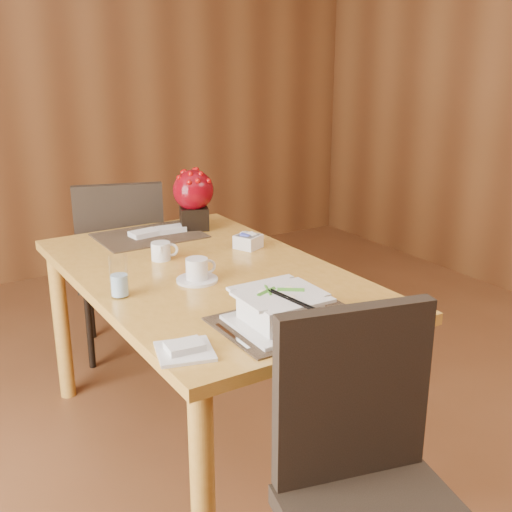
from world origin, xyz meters
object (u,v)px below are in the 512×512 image
coffee_cup (197,272)px  water_glass (119,276)px  soup_setting (280,310)px  berry_decor (193,196)px  near_chair (370,478)px  sugar_caddy (248,242)px  creamer_jug (161,251)px  bread_plate (185,351)px  far_chair (121,260)px  dining_table (208,295)px

coffee_cup → water_glass: water_glass is taller
soup_setting → berry_decor: bearing=77.3°
coffee_cup → water_glass: 0.29m
coffee_cup → near_chair: near_chair is taller
water_glass → near_chair: near_chair is taller
sugar_caddy → berry_decor: (-0.06, 0.39, 0.13)m
creamer_jug → bread_plate: size_ratio=0.64×
soup_setting → creamer_jug: size_ratio=2.80×
water_glass → creamer_jug: (0.28, 0.29, -0.04)m
water_glass → far_chair: far_chair is taller
berry_decor → sugar_caddy: bearing=-81.8°
soup_setting → coffee_cup: soup_setting is taller
creamer_jug → sugar_caddy: size_ratio=1.05×
sugar_caddy → bread_plate: bearing=-131.7°
water_glass → near_chair: bearing=-74.4°
dining_table → near_chair: 1.05m
bread_plate → near_chair: 0.59m
berry_decor → far_chair: berry_decor is taller
coffee_cup → far_chair: bearing=85.5°
creamer_jug → bread_plate: bearing=-85.5°
dining_table → far_chair: (-0.00, 0.93, -0.12)m
water_glass → sugar_caddy: 0.70m
water_glass → near_chair: 1.05m
coffee_cup → creamer_jug: coffee_cup is taller
dining_table → water_glass: size_ratio=10.31×
coffee_cup → bread_plate: coffee_cup is taller
berry_decor → near_chair: berry_decor is taller
water_glass → bread_plate: 0.50m
creamer_jug → far_chair: far_chair is taller
water_glass → berry_decor: bearing=46.3°
dining_table → far_chair: 0.94m
coffee_cup → creamer_jug: 0.29m
creamer_jug → sugar_caddy: creamer_jug is taller
sugar_caddy → berry_decor: berry_decor is taller
dining_table → berry_decor: 0.65m
dining_table → berry_decor: bearing=67.8°
soup_setting → water_glass: bearing=124.5°
dining_table → sugar_caddy: 0.35m
sugar_caddy → water_glass: bearing=-160.0°
creamer_jug → near_chair: size_ratio=0.10×
coffee_cup → sugar_caddy: (0.36, 0.24, -0.01)m
bread_plate → far_chair: 1.56m
dining_table → creamer_jug: creamer_jug is taller
near_chair → soup_setting: bearing=97.9°
soup_setting → far_chair: (0.05, 1.49, -0.27)m
water_glass → dining_table: bearing=10.5°
dining_table → coffee_cup: bearing=-137.4°
soup_setting → far_chair: bearing=89.4°
coffee_cup → far_chair: 1.04m
coffee_cup → sugar_caddy: size_ratio=1.61×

